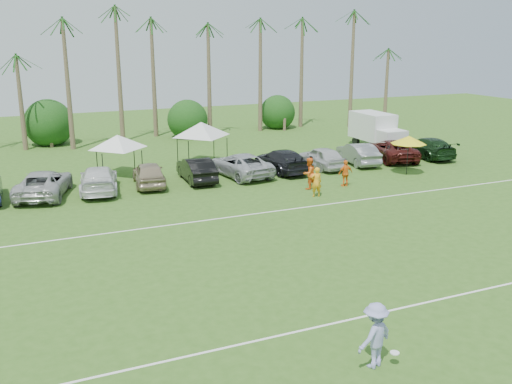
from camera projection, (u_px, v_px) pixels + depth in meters
name	position (u px, v px, depth m)	size (l,w,h in m)	color
ground	(367.00, 354.00, 17.03)	(120.00, 120.00, 0.00)	#325A1B
field_lines	(259.00, 260.00, 24.10)	(80.00, 12.10, 0.01)	white
palm_tree_3	(13.00, 24.00, 44.86)	(2.40, 2.40, 11.90)	brown
palm_tree_4	(69.00, 56.00, 47.09)	(2.40, 2.40, 8.90)	brown
palm_tree_5	(117.00, 45.00, 48.40)	(2.40, 2.40, 9.90)	brown
palm_tree_6	(163.00, 35.00, 49.70)	(2.40, 2.40, 10.90)	brown
palm_tree_7	(206.00, 25.00, 51.02)	(2.40, 2.40, 11.90)	brown
palm_tree_8	(257.00, 54.00, 53.63)	(2.40, 2.40, 8.90)	brown
palm_tree_9	(304.00, 44.00, 55.32)	(2.40, 2.40, 9.90)	brown
palm_tree_10	(348.00, 35.00, 57.01)	(2.40, 2.40, 10.90)	brown
palm_tree_11	(382.00, 26.00, 58.32)	(2.40, 2.40, 11.90)	brown
bush_tree_1	(49.00, 125.00, 48.72)	(4.00, 4.00, 4.00)	brown
bush_tree_2	(184.00, 117.00, 53.33)	(4.00, 4.00, 4.00)	brown
bush_tree_3	(280.00, 111.00, 57.18)	(4.00, 4.00, 4.00)	brown
sideline_player_a	(316.00, 182.00, 33.37)	(0.65, 0.42, 1.77)	#FFA51C
sideline_player_b	(309.00, 173.00, 35.03)	(0.95, 0.74, 1.96)	orange
sideline_player_c	(346.00, 173.00, 35.66)	(0.98, 0.41, 1.68)	orange
box_truck	(377.00, 130.00, 47.43)	(2.25, 5.66, 2.91)	silver
canopy_tent_left	(117.00, 135.00, 37.98)	(3.99, 3.99, 3.23)	black
canopy_tent_right	(201.00, 122.00, 41.39)	(4.45, 4.45, 3.60)	black
market_umbrella	(409.00, 140.00, 38.29)	(2.40, 2.40, 2.67)	black
frisbee_player	(375.00, 335.00, 16.15)	(1.42, 1.07, 1.96)	#9598D4
parked_car_2	(44.00, 183.00, 33.48)	(2.57, 5.57, 1.55)	#ABABAB
parked_car_3	(99.00, 179.00, 34.47)	(2.17, 5.34, 1.55)	silver
parked_car_4	(149.00, 174.00, 35.81)	(1.83, 4.55, 1.55)	tan
parked_car_5	(196.00, 169.00, 37.00)	(1.64, 4.70, 1.55)	black
parked_car_6	(240.00, 165.00, 38.30)	(2.57, 5.57, 1.55)	#ACADB1
parked_car_7	(281.00, 161.00, 39.59)	(2.17, 5.34, 1.55)	black
parked_car_8	(322.00, 157.00, 40.61)	(1.83, 4.55, 1.55)	silver
parked_car_9	(358.00, 153.00, 41.94)	(1.64, 4.70, 1.55)	slate
parked_car_10	(392.00, 150.00, 43.27)	(2.57, 5.57, 1.55)	#461411
parked_car_11	(427.00, 147.00, 44.19)	(2.17, 5.34, 1.55)	black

